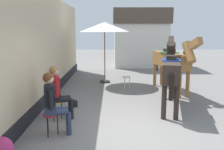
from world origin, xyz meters
name	(u,v)px	position (x,y,z in m)	size (l,w,h in m)	color
ground_plane	(124,95)	(0.00, 3.00, 0.00)	(40.00, 40.00, 0.00)	slate
pub_facade_wall	(36,56)	(-2.55, 1.50, 1.54)	(0.34, 14.00, 3.40)	#CCB793
distant_cottage	(141,37)	(1.40, 10.20, 1.80)	(3.40, 2.60, 3.50)	silver
seated_visitor_near	(54,101)	(-1.64, -0.34, 0.78)	(0.61, 0.48, 1.39)	red
seated_visitor_far	(59,90)	(-1.74, 0.61, 0.78)	(0.61, 0.48, 1.39)	gold
saddled_horse_near	(172,68)	(1.34, 1.67, 1.16)	(0.93, 2.96, 2.06)	#2D231E
saddled_horse_far	(173,61)	(1.82, 3.53, 1.16)	(1.06, 2.93, 2.06)	#9E6B38
cafe_parasol	(106,27)	(-0.69, 5.16, 2.36)	(2.10, 2.10, 2.58)	black
spare_stool_white	(127,78)	(0.19, 4.06, 0.40)	(0.32, 0.32, 0.46)	white
satchel_bag	(74,103)	(-1.54, 1.71, 0.10)	(0.28, 0.12, 0.20)	black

